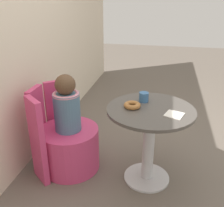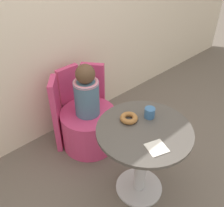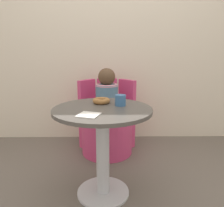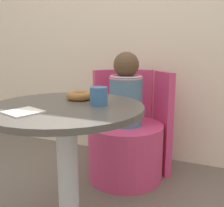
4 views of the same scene
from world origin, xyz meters
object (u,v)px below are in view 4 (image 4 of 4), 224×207
object	(u,v)px
tub_chair	(125,151)
round_table	(67,147)
cup	(99,96)
child_figure	(126,92)
donut	(80,95)

from	to	relation	value
tub_chair	round_table	bearing A→B (deg)	-91.98
round_table	cup	distance (m)	0.28
child_figure	tub_chair	bearing A→B (deg)	0.00
tub_chair	donut	size ratio (longest dim) A/B	4.00
child_figure	cup	bearing A→B (deg)	-80.67
child_figure	donut	bearing A→B (deg)	-93.60
tub_chair	child_figure	world-z (taller)	child_figure
tub_chair	child_figure	distance (m)	0.43
tub_chair	donut	xyz separation A→B (m)	(-0.04, -0.57, 0.50)
child_figure	cup	xyz separation A→B (m)	(0.11, -0.64, 0.09)
tub_chair	cup	size ratio (longest dim) A/B	6.67
round_table	child_figure	bearing A→B (deg)	88.02
round_table	donut	bearing A→B (deg)	94.24
round_table	child_figure	world-z (taller)	child_figure
round_table	tub_chair	xyz separation A→B (m)	(0.02, 0.71, -0.28)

